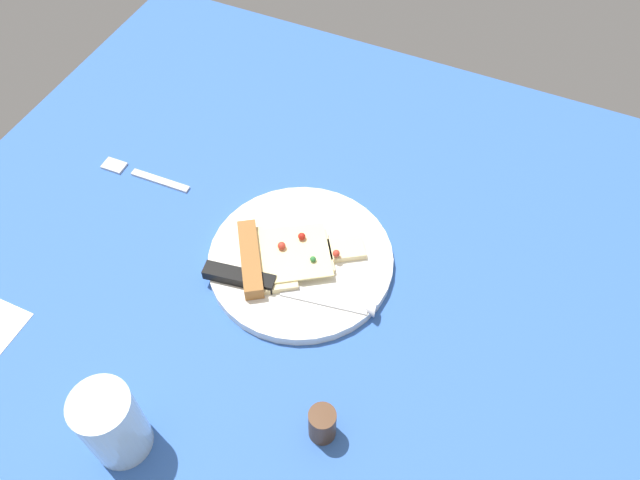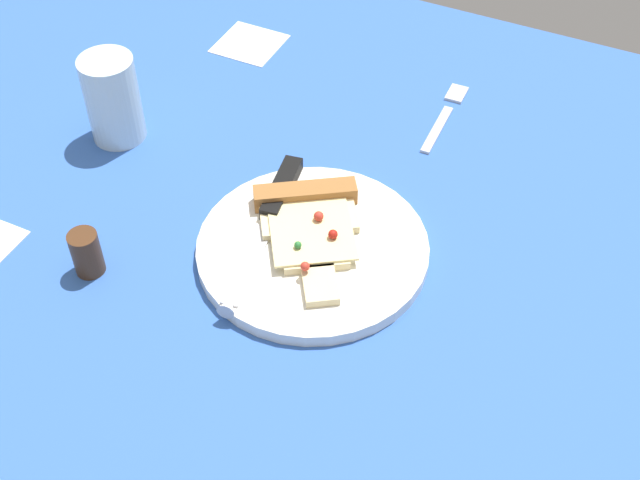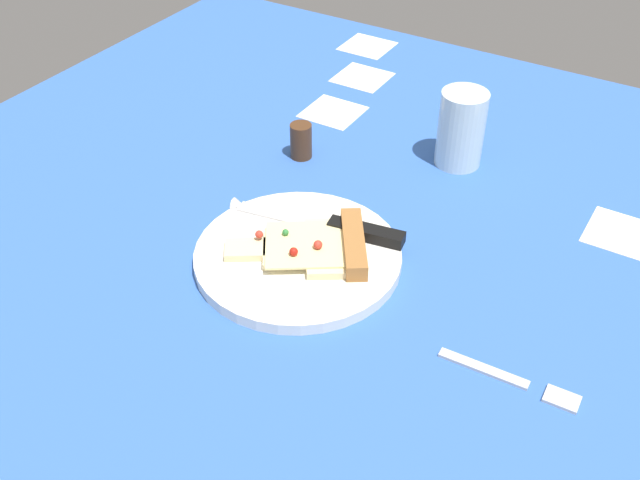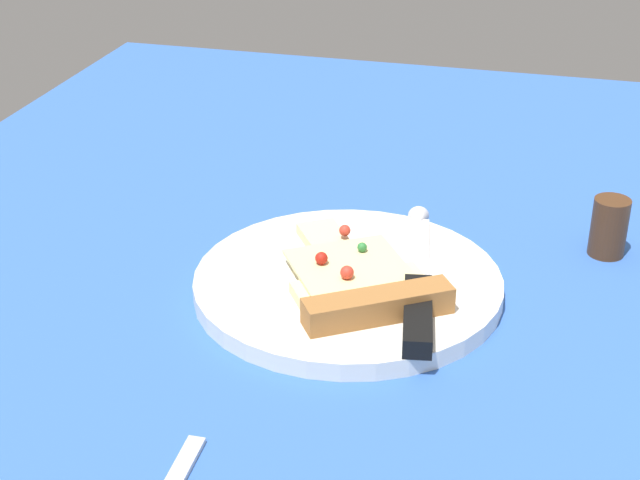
# 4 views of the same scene
# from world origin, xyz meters

# --- Properties ---
(ground_plane) EXTENTS (1.22, 1.22, 0.03)m
(ground_plane) POSITION_xyz_m (-0.00, -0.00, -0.01)
(ground_plane) COLOR #3360B7
(ground_plane) RESTS_ON ground
(plate) EXTENTS (0.26, 0.26, 0.02)m
(plate) POSITION_xyz_m (-0.05, 0.10, 0.01)
(plate) COLOR white
(plate) RESTS_ON ground_plane
(pizza_slice) EXTENTS (0.19, 0.16, 0.02)m
(pizza_slice) POSITION_xyz_m (-0.07, 0.08, 0.02)
(pizza_slice) COLOR beige
(pizza_slice) RESTS_ON plate
(knife) EXTENTS (0.24, 0.06, 0.02)m
(knife) POSITION_xyz_m (-0.06, 0.04, 0.02)
(knife) COLOR silver
(knife) RESTS_ON plate
(drinking_glass) EXTENTS (0.07, 0.07, 0.12)m
(drinking_glass) POSITION_xyz_m (-0.13, -0.22, 0.06)
(drinking_glass) COLOR silver
(drinking_glass) RESTS_ON ground_plane
(pepper_shaker) EXTENTS (0.03, 0.03, 0.05)m
(pepper_shaker) POSITION_xyz_m (0.08, -0.11, 0.03)
(pepper_shaker) COLOR #4C2D19
(pepper_shaker) RESTS_ON ground_plane
(fork) EXTENTS (0.15, 0.03, 0.01)m
(fork) POSITION_xyz_m (-0.35, 0.15, 0.00)
(fork) COLOR silver
(fork) RESTS_ON ground_plane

